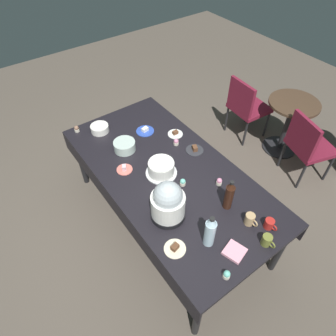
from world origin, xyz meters
The scene contains 25 objects.
ground centered at (0.00, 0.00, 0.00)m, with size 9.00×9.00×0.00m, color brown.
potluck_table centered at (0.00, 0.00, 0.69)m, with size 2.20×1.10×0.75m.
frosted_layer_cake centered at (-0.02, -0.06, 0.82)m, with size 0.28×0.28×0.14m.
slow_cooker centered at (0.38, -0.28, 0.92)m, with size 0.28×0.28×0.36m.
glass_salad_bowl centered at (-0.49, -0.16, 0.80)m, with size 0.21×0.21×0.09m, color #B2C6BC.
ceramic_snack_bowl centered at (-0.88, -0.23, 0.79)m, with size 0.18×0.18×0.07m, color silver.
dessert_plate_coral centered at (-0.25, -0.30, 0.76)m, with size 0.14×0.14×0.05m.
dessert_plate_cobalt centered at (-0.60, 0.15, 0.76)m, with size 0.18×0.18×0.04m.
dessert_plate_white centered at (-0.38, 0.37, 0.76)m, with size 0.15×0.15×0.04m.
dessert_plate_charcoal centered at (-0.08, 0.37, 0.76)m, with size 0.17×0.17×0.05m.
dessert_plate_cream centered at (0.65, -0.41, 0.76)m, with size 0.16×0.16×0.05m.
cupcake_rose centered at (0.38, 0.27, 0.78)m, with size 0.05×0.05×0.07m.
cupcake_lemon centered at (0.20, 0.01, 0.78)m, with size 0.05×0.05×0.07m.
cupcake_vanilla centered at (1.02, -0.26, 0.78)m, with size 0.05×0.05×0.07m.
cupcake_cocoa centered at (-1.02, -0.42, 0.78)m, with size 0.05×0.05×0.07m.
cupcake_berry centered at (-0.25, 0.28, 0.78)m, with size 0.05×0.05×0.07m.
soda_bottle_cola centered at (0.59, 0.16, 0.89)m, with size 0.07×0.07×0.30m.
soda_bottle_water centered at (0.75, -0.18, 0.89)m, with size 0.08×0.08×0.31m.
coffee_mug_tan centered at (0.81, 0.19, 0.80)m, with size 0.12×0.07×0.10m.
coffee_mug_red centered at (0.92, 0.28, 0.79)m, with size 0.11×0.07×0.08m.
coffee_mug_olive centered at (1.01, 0.15, 0.80)m, with size 0.11×0.07×0.09m.
paper_napkin_stack centered at (0.92, -0.08, 0.76)m, with size 0.14×0.14×0.02m, color pink.
maroon_chair_left centered at (-0.56, 1.65, 0.49)m, with size 0.47×0.47×0.85m.
maroon_chair_right centered at (0.38, 1.66, 0.49)m, with size 0.55×0.55×0.85m.
round_cafe_table centered at (-0.05, 1.88, 0.50)m, with size 0.60×0.60×0.72m.
Camera 1 is at (1.50, -1.09, 2.73)m, focal length 32.22 mm.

